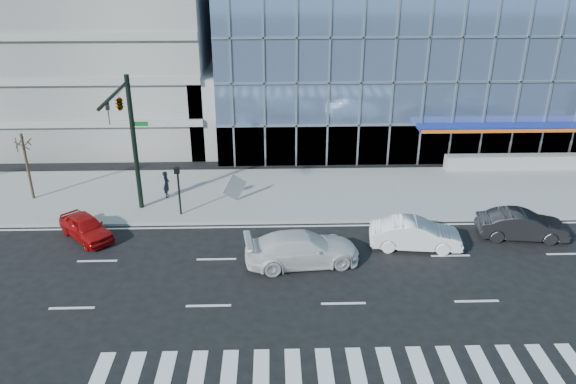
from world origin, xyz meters
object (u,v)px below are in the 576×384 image
Objects in this scene: ped_signal_post at (178,183)px; pedestrian at (166,184)px; white_sedan at (415,234)px; tilted_panel at (235,187)px; traffic_signal at (124,117)px; red_sedan at (86,227)px; street_tree_near at (23,143)px; dark_sedan at (522,225)px; white_suv at (302,249)px.

ped_signal_post reaches higher than pedestrian.
white_sedan is 3.63× the size of tilted_panel.
pedestrian is at bearing 66.55° from traffic_signal.
ped_signal_post is 5.53m from red_sedan.
traffic_signal is 1.89× the size of street_tree_near.
pedestrian is (-14.04, 6.61, 0.21)m from white_sedan.
dark_sedan reaches higher than red_sedan.
pedestrian reaches higher than dark_sedan.
red_sedan is (-4.73, -2.47, -1.48)m from ped_signal_post.
white_sedan is at bearing -48.48° from red_sedan.
street_tree_near reaches higher than white_suv.
ped_signal_post reaches higher than dark_sedan.
street_tree_near is (-7.00, 2.93, -2.39)m from traffic_signal.
white_suv is 11.94m from red_sedan.
white_suv reaches higher than red_sedan.
tilted_panel is (3.08, 1.78, -1.08)m from ped_signal_post.
ped_signal_post is 19.15m from dark_sedan.
white_suv is 3.40× the size of pedestrian.
ped_signal_post reaches higher than tilted_panel.
red_sedan is at bearing 143.76° from pedestrian.
street_tree_near is at bearing 138.57° from tilted_panel.
ped_signal_post reaches higher than white_suv.
traffic_signal is at bearing 53.84° from white_suv.
dark_sedan is 2.80× the size of pedestrian.
white_sedan is (15.33, -3.64, -5.39)m from traffic_signal.
traffic_signal is 1.41× the size of white_suv.
traffic_signal reaches higher than pedestrian.
traffic_signal reaches higher than ped_signal_post.
white_suv is 8.15m from tilted_panel.
street_tree_near is 23.47m from white_sedan.
dark_sedan is at bearing -7.40° from traffic_signal.
pedestrian is (3.52, 5.07, 0.33)m from red_sedan.
dark_sedan is at bearing -45.09° from red_sedan.
white_sedan is 2.83× the size of pedestrian.
ped_signal_post is 8.84m from white_suv.
white_suv reaches higher than white_sedan.
street_tree_near is 0.74× the size of white_suv.
ped_signal_post is 2.31× the size of tilted_panel.
ped_signal_post is (2.50, 0.37, -4.02)m from traffic_signal.
traffic_signal is at bearing -22.71° from street_tree_near.
white_suv is at bearing -136.48° from pedestrian.
pedestrian is at bearing 131.28° from tilted_panel.
red_sedan is (-2.23, -2.09, -5.50)m from traffic_signal.
white_sedan is 11.35m from tilted_panel.
traffic_signal reaches higher than street_tree_near.
white_suv is 12.22m from dark_sedan.
traffic_signal reaches higher than red_sedan.
dark_sedan is at bearing -86.80° from white_suv.
pedestrian reaches higher than white_suv.
tilted_panel is at bearing -14.86° from red_sedan.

